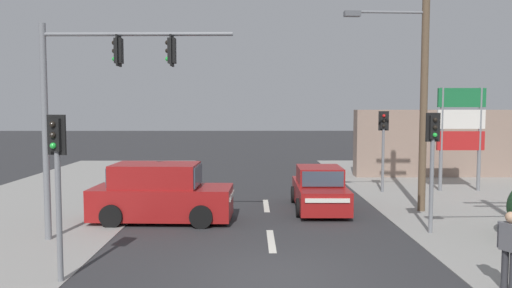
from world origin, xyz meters
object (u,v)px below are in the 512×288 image
at_px(utility_pole_midground_right, 421,64).
at_px(shopping_plaza_sign, 461,124).
at_px(pedestal_signal_left_kerb, 57,169).
at_px(suv_kerbside_parked, 161,194).
at_px(traffic_signal_mast, 91,92).
at_px(pedestal_signal_right_kerb, 432,152).
at_px(sedan_crossing_left, 319,190).
at_px(pedestrian_at_kerb, 510,246).
at_px(pedestal_signal_far_median, 383,137).

relative_size(utility_pole_midground_right, shopping_plaza_sign, 2.12).
height_order(pedestal_signal_left_kerb, suv_kerbside_parked, pedestal_signal_left_kerb).
height_order(traffic_signal_mast, shopping_plaza_sign, traffic_signal_mast).
bearing_deg(pedestal_signal_right_kerb, utility_pole_midground_right, 78.12).
bearing_deg(pedestal_signal_right_kerb, pedestal_signal_left_kerb, -156.65).
relative_size(sedan_crossing_left, pedestrian_at_kerb, 2.61).
height_order(sedan_crossing_left, pedestrian_at_kerb, pedestrian_at_kerb).
distance_m(traffic_signal_mast, pedestrian_at_kerb, 10.88).
height_order(pedestal_signal_far_median, sedan_crossing_left, pedestal_signal_far_median).
relative_size(pedestal_signal_far_median, pedestrian_at_kerb, 2.18).
xyz_separation_m(traffic_signal_mast, pedestrian_at_kerb, (9.60, -3.99, -3.22)).
xyz_separation_m(traffic_signal_mast, pedestal_signal_right_kerb, (9.68, 0.65, -1.73)).
xyz_separation_m(traffic_signal_mast, sedan_crossing_left, (6.88, 4.22, -3.44)).
bearing_deg(sedan_crossing_left, pedestal_signal_right_kerb, -51.87).
xyz_separation_m(pedestal_signal_left_kerb, sedan_crossing_left, (6.53, 7.60, -1.71)).
height_order(traffic_signal_mast, pedestal_signal_far_median, traffic_signal_mast).
height_order(pedestal_signal_right_kerb, pedestal_signal_left_kerb, same).
bearing_deg(suv_kerbside_parked, pedestal_signal_left_kerb, -100.80).
bearing_deg(traffic_signal_mast, pedestrian_at_kerb, -22.56).
bearing_deg(pedestrian_at_kerb, pedestal_signal_right_kerb, 88.99).
bearing_deg(pedestal_signal_left_kerb, traffic_signal_mast, 95.83).
relative_size(pedestal_signal_far_median, shopping_plaza_sign, 0.77).
bearing_deg(sedan_crossing_left, pedestrian_at_kerb, -71.66).
xyz_separation_m(pedestal_signal_right_kerb, pedestal_signal_far_median, (0.45, 7.15, 0.00)).
relative_size(shopping_plaza_sign, suv_kerbside_parked, 1.00).
relative_size(pedestal_signal_left_kerb, pedestrian_at_kerb, 2.18).
bearing_deg(pedestal_signal_far_median, pedestal_signal_right_kerb, -93.58).
bearing_deg(traffic_signal_mast, shopping_plaza_sign, 30.91).
height_order(utility_pole_midground_right, traffic_signal_mast, utility_pole_midground_right).
bearing_deg(pedestal_signal_right_kerb, sedan_crossing_left, 128.13).
bearing_deg(suv_kerbside_parked, pedestal_signal_far_median, 32.20).
height_order(shopping_plaza_sign, sedan_crossing_left, shopping_plaza_sign).
bearing_deg(suv_kerbside_parked, traffic_signal_mast, -121.59).
height_order(pedestal_signal_left_kerb, shopping_plaza_sign, shopping_plaza_sign).
bearing_deg(pedestal_signal_right_kerb, pedestal_signal_far_median, 86.42).
xyz_separation_m(pedestal_signal_left_kerb, pedestal_signal_far_median, (9.78, 11.18, 0.00)).
relative_size(utility_pole_midground_right, traffic_signal_mast, 1.62).
height_order(utility_pole_midground_right, pedestal_signal_far_median, utility_pole_midground_right).
bearing_deg(shopping_plaza_sign, pedestrian_at_kerb, -108.42).
distance_m(pedestal_signal_far_median, sedan_crossing_left, 5.13).
height_order(shopping_plaza_sign, suv_kerbside_parked, shopping_plaza_sign).
distance_m(pedestal_signal_right_kerb, sedan_crossing_left, 4.85).
height_order(utility_pole_midground_right, pedestal_signal_left_kerb, utility_pole_midground_right).
bearing_deg(pedestal_signal_right_kerb, shopping_plaza_sign, 62.18).
bearing_deg(pedestal_signal_left_kerb, shopping_plaza_sign, 40.97).
bearing_deg(pedestrian_at_kerb, pedestal_signal_far_median, 87.43).
relative_size(traffic_signal_mast, pedestrian_at_kerb, 3.68).
xyz_separation_m(pedestal_signal_left_kerb, shopping_plaza_sign, (13.30, 11.55, 0.57)).
distance_m(shopping_plaza_sign, suv_kerbside_parked, 13.70).
relative_size(sedan_crossing_left, suv_kerbside_parked, 0.93).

